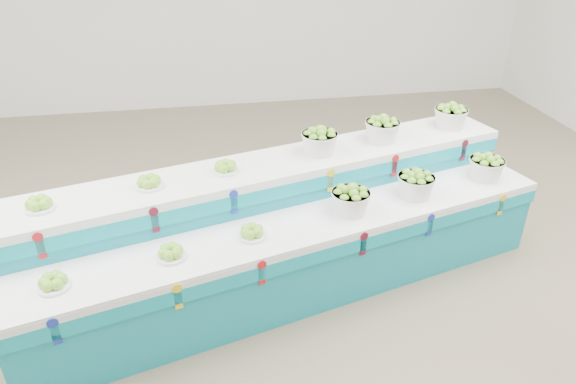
# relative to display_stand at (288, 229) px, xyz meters

# --- Properties ---
(ground) EXTENTS (10.00, 10.00, 0.00)m
(ground) POSITION_rel_display_stand_xyz_m (-0.23, -0.32, -0.51)
(ground) COLOR #75674F
(ground) RESTS_ON ground
(display_stand) EXTENTS (4.64, 2.26, 1.02)m
(display_stand) POSITION_rel_display_stand_xyz_m (0.00, 0.00, 0.00)
(display_stand) COLOR teal
(display_stand) RESTS_ON ground
(plate_lower_left) EXTENTS (0.27, 0.27, 0.10)m
(plate_lower_left) POSITION_rel_display_stand_xyz_m (-1.71, -0.74, 0.26)
(plate_lower_left) COLOR white
(plate_lower_left) RESTS_ON display_stand
(plate_lower_mid) EXTENTS (0.27, 0.27, 0.10)m
(plate_lower_mid) POSITION_rel_display_stand_xyz_m (-0.95, -0.54, 0.26)
(plate_lower_mid) COLOR white
(plate_lower_mid) RESTS_ON display_stand
(plate_lower_right) EXTENTS (0.27, 0.27, 0.10)m
(plate_lower_right) POSITION_rel_display_stand_xyz_m (-0.35, -0.38, 0.26)
(plate_lower_right) COLOR white
(plate_lower_right) RESTS_ON display_stand
(basket_lower_left) EXTENTS (0.39, 0.39, 0.24)m
(basket_lower_left) POSITION_rel_display_stand_xyz_m (0.49, -0.16, 0.33)
(basket_lower_left) COLOR silver
(basket_lower_left) RESTS_ON display_stand
(basket_lower_mid) EXTENTS (0.39, 0.39, 0.24)m
(basket_lower_mid) POSITION_rel_display_stand_xyz_m (1.12, 0.01, 0.33)
(basket_lower_mid) COLOR silver
(basket_lower_mid) RESTS_ON display_stand
(basket_lower_right) EXTENTS (0.39, 0.39, 0.24)m
(basket_lower_right) POSITION_rel_display_stand_xyz_m (1.88, 0.21, 0.33)
(basket_lower_right) COLOR silver
(basket_lower_right) RESTS_ON display_stand
(plate_upper_left) EXTENTS (0.27, 0.27, 0.10)m
(plate_upper_left) POSITION_rel_display_stand_xyz_m (-1.85, -0.20, 0.56)
(plate_upper_left) COLOR white
(plate_upper_left) RESTS_ON display_stand
(plate_upper_mid) EXTENTS (0.27, 0.27, 0.10)m
(plate_upper_mid) POSITION_rel_display_stand_xyz_m (-1.09, 0.00, 0.56)
(plate_upper_mid) COLOR white
(plate_upper_mid) RESTS_ON display_stand
(plate_upper_right) EXTENTS (0.27, 0.27, 0.10)m
(plate_upper_right) POSITION_rel_display_stand_xyz_m (-0.49, 0.16, 0.56)
(plate_upper_right) COLOR white
(plate_upper_right) RESTS_ON display_stand
(basket_upper_left) EXTENTS (0.39, 0.39, 0.24)m
(basket_upper_left) POSITION_rel_display_stand_xyz_m (0.35, 0.38, 0.63)
(basket_upper_left) COLOR silver
(basket_upper_left) RESTS_ON display_stand
(basket_upper_mid) EXTENTS (0.39, 0.39, 0.24)m
(basket_upper_mid) POSITION_rel_display_stand_xyz_m (0.98, 0.55, 0.63)
(basket_upper_mid) COLOR silver
(basket_upper_mid) RESTS_ON display_stand
(basket_upper_right) EXTENTS (0.39, 0.39, 0.24)m
(basket_upper_right) POSITION_rel_display_stand_xyz_m (1.74, 0.75, 0.63)
(basket_upper_right) COLOR silver
(basket_upper_right) RESTS_ON display_stand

